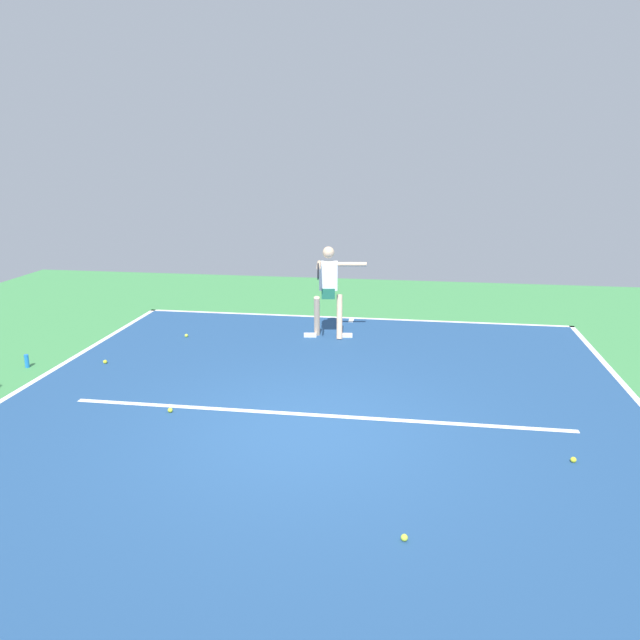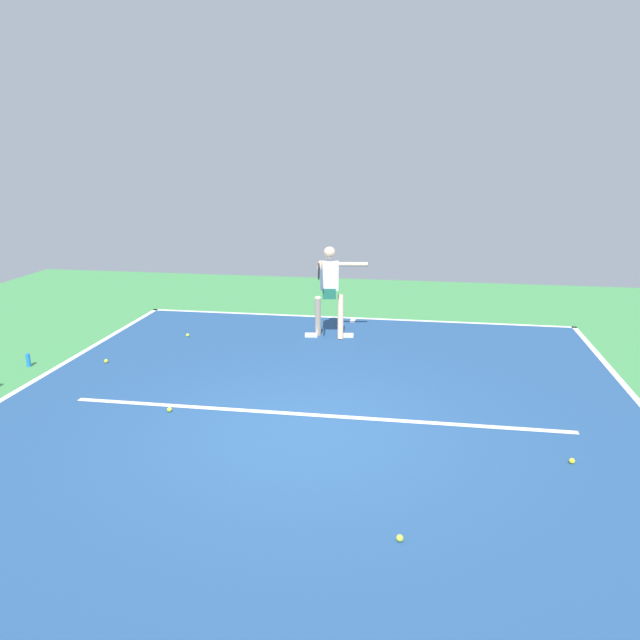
{
  "view_description": "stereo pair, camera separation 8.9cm",
  "coord_description": "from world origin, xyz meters",
  "px_view_note": "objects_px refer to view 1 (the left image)",
  "views": [
    {
      "loc": [
        -1.23,
        7.03,
        3.41
      ],
      "look_at": [
        0.16,
        -2.07,
        0.9
      ],
      "focal_mm": 34.54,
      "sensor_mm": 36.0,
      "label": 1
    },
    {
      "loc": [
        -1.32,
        7.01,
        3.41
      ],
      "look_at": [
        0.16,
        -2.07,
        0.9
      ],
      "focal_mm": 34.54,
      "sensor_mm": 36.0,
      "label": 2
    }
  ],
  "objects_px": {
    "water_bottle": "(27,361)",
    "tennis_player": "(329,286)",
    "tennis_ball_far_corner": "(170,410)",
    "tennis_ball_near_service_line": "(573,460)",
    "tennis_ball_near_player": "(404,538)",
    "tennis_ball_by_baseline": "(105,362)",
    "tennis_ball_by_sideline": "(186,336)"
  },
  "relations": [
    {
      "from": "water_bottle",
      "to": "tennis_player",
      "type": "bearing_deg",
      "value": -152.52
    },
    {
      "from": "tennis_player",
      "to": "tennis_ball_far_corner",
      "type": "bearing_deg",
      "value": 59.12
    },
    {
      "from": "tennis_ball_far_corner",
      "to": "tennis_ball_near_service_line",
      "type": "relative_size",
      "value": 1.0
    },
    {
      "from": "tennis_player",
      "to": "tennis_ball_near_player",
      "type": "distance_m",
      "value": 6.47
    },
    {
      "from": "tennis_ball_by_baseline",
      "to": "tennis_ball_near_player",
      "type": "bearing_deg",
      "value": 140.53
    },
    {
      "from": "water_bottle",
      "to": "tennis_ball_by_sideline",
      "type": "bearing_deg",
      "value": -134.03
    },
    {
      "from": "tennis_ball_far_corner",
      "to": "water_bottle",
      "type": "bearing_deg",
      "value": -24.54
    },
    {
      "from": "tennis_ball_near_player",
      "to": "tennis_ball_far_corner",
      "type": "height_order",
      "value": "same"
    },
    {
      "from": "tennis_player",
      "to": "tennis_ball_by_sideline",
      "type": "distance_m",
      "value": 2.88
    },
    {
      "from": "tennis_player",
      "to": "tennis_ball_near_service_line",
      "type": "relative_size",
      "value": 26.61
    },
    {
      "from": "tennis_ball_far_corner",
      "to": "tennis_ball_by_baseline",
      "type": "bearing_deg",
      "value": -43.43
    },
    {
      "from": "tennis_ball_by_baseline",
      "to": "tennis_player",
      "type": "bearing_deg",
      "value": -149.5
    },
    {
      "from": "tennis_ball_near_player",
      "to": "tennis_ball_by_baseline",
      "type": "relative_size",
      "value": 1.0
    },
    {
      "from": "tennis_ball_near_service_line",
      "to": "tennis_ball_by_baseline",
      "type": "bearing_deg",
      "value": -19.02
    },
    {
      "from": "tennis_ball_near_player",
      "to": "tennis_ball_by_sideline",
      "type": "relative_size",
      "value": 1.0
    },
    {
      "from": "tennis_player",
      "to": "tennis_ball_by_baseline",
      "type": "height_order",
      "value": "tennis_player"
    },
    {
      "from": "water_bottle",
      "to": "tennis_ball_far_corner",
      "type": "bearing_deg",
      "value": 155.46
    },
    {
      "from": "tennis_player",
      "to": "tennis_ball_near_service_line",
      "type": "height_order",
      "value": "tennis_player"
    },
    {
      "from": "tennis_ball_near_service_line",
      "to": "water_bottle",
      "type": "bearing_deg",
      "value": -13.99
    },
    {
      "from": "tennis_ball_by_sideline",
      "to": "tennis_ball_by_baseline",
      "type": "distance_m",
      "value": 1.85
    },
    {
      "from": "tennis_ball_near_player",
      "to": "tennis_ball_by_baseline",
      "type": "xyz_separation_m",
      "value": [
        5.04,
        -4.15,
        0.0
      ]
    },
    {
      "from": "tennis_player",
      "to": "tennis_ball_by_sideline",
      "type": "height_order",
      "value": "tennis_player"
    },
    {
      "from": "tennis_player",
      "to": "tennis_ball_near_service_line",
      "type": "bearing_deg",
      "value": 120.21
    },
    {
      "from": "tennis_ball_by_sideline",
      "to": "tennis_player",
      "type": "bearing_deg",
      "value": -171.81
    },
    {
      "from": "tennis_ball_near_player",
      "to": "tennis_ball_by_sideline",
      "type": "distance_m",
      "value": 7.2
    },
    {
      "from": "tennis_ball_near_player",
      "to": "tennis_ball_by_sideline",
      "type": "bearing_deg",
      "value": -53.88
    },
    {
      "from": "tennis_ball_far_corner",
      "to": "tennis_ball_by_baseline",
      "type": "height_order",
      "value": "same"
    },
    {
      "from": "tennis_ball_by_baseline",
      "to": "tennis_ball_near_service_line",
      "type": "height_order",
      "value": "same"
    },
    {
      "from": "tennis_ball_by_sideline",
      "to": "tennis_ball_near_service_line",
      "type": "bearing_deg",
      "value": 146.51
    },
    {
      "from": "tennis_ball_near_player",
      "to": "water_bottle",
      "type": "xyz_separation_m",
      "value": [
        6.21,
        -3.78,
        0.08
      ]
    },
    {
      "from": "tennis_ball_by_baseline",
      "to": "water_bottle",
      "type": "distance_m",
      "value": 1.23
    },
    {
      "from": "tennis_ball_far_corner",
      "to": "tennis_ball_near_service_line",
      "type": "xyz_separation_m",
      "value": [
        -5.07,
        0.64,
        0.0
      ]
    }
  ]
}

